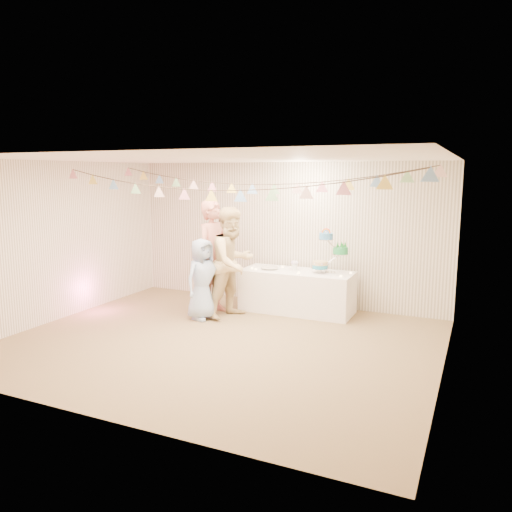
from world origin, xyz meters
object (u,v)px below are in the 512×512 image
at_px(table, 297,291).
at_px(person_adult_b, 233,263).
at_px(cake_stand, 329,251).
at_px(person_adult_a, 214,257).
at_px(person_child, 202,279).

distance_m(table, person_adult_b, 1.28).
bearing_deg(cake_stand, table, -174.81).
bearing_deg(cake_stand, person_adult_b, -151.62).
bearing_deg(person_adult_b, person_adult_a, 95.93).
bearing_deg(table, cake_stand, 5.19).
height_order(cake_stand, person_adult_a, person_adult_a).
bearing_deg(table, person_adult_a, -153.73).
height_order(table, person_child, person_child).
distance_m(person_adult_a, person_adult_b, 0.42).
bearing_deg(person_child, person_adult_a, 19.56).
bearing_deg(person_child, cake_stand, -41.02).
xyz_separation_m(table, person_adult_a, (-1.30, -0.64, 0.62)).
bearing_deg(cake_stand, person_child, -148.88).
xyz_separation_m(cake_stand, person_child, (-1.83, -1.11, -0.43)).
height_order(person_adult_a, person_child, person_adult_a).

